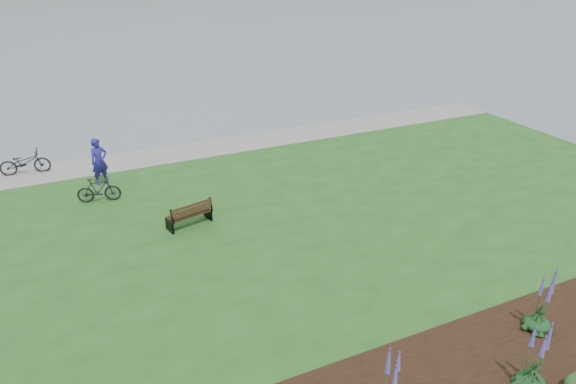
% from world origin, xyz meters
% --- Properties ---
extents(ground, '(600.00, 600.00, 0.00)m').
position_xyz_m(ground, '(0.00, 0.00, 0.00)').
color(ground, slate).
rests_on(ground, ground).
extents(lawn, '(34.00, 20.00, 0.40)m').
position_xyz_m(lawn, '(0.00, -2.00, 0.20)').
color(lawn, '#20511C').
rests_on(lawn, ground).
extents(shoreline_path, '(34.00, 2.20, 0.03)m').
position_xyz_m(shoreline_path, '(0.00, 6.90, 0.42)').
color(shoreline_path, gray).
rests_on(shoreline_path, lawn).
extents(garden_bed, '(24.00, 4.40, 0.04)m').
position_xyz_m(garden_bed, '(3.00, -9.80, 0.42)').
color(garden_bed, black).
rests_on(garden_bed, lawn).
extents(park_bench, '(1.59, 0.94, 0.93)m').
position_xyz_m(park_bench, '(-1.88, -0.01, 0.86)').
color(park_bench, black).
rests_on(park_bench, lawn).
extents(person, '(0.95, 0.81, 2.21)m').
position_xyz_m(person, '(-4.15, 4.87, 1.50)').
color(person, navy).
rests_on(person, lawn).
extents(bicycle_a, '(0.90, 2.02, 1.02)m').
position_xyz_m(bicycle_a, '(-6.88, 7.20, 0.91)').
color(bicycle_a, black).
rests_on(bicycle_a, lawn).
extents(bicycle_b, '(0.79, 1.61, 0.93)m').
position_xyz_m(bicycle_b, '(-4.43, 3.23, 0.87)').
color(bicycle_b, black).
rests_on(bicycle_b, lawn).
extents(echium_0, '(0.62, 0.62, 1.76)m').
position_xyz_m(echium_0, '(2.74, -9.97, 1.08)').
color(echium_0, '#14371A').
rests_on(echium_0, garden_bed).
extents(echium_1, '(0.62, 0.62, 1.82)m').
position_xyz_m(echium_1, '(4.40, -8.69, 1.11)').
color(echium_1, '#14371A').
rests_on(echium_1, garden_bed).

